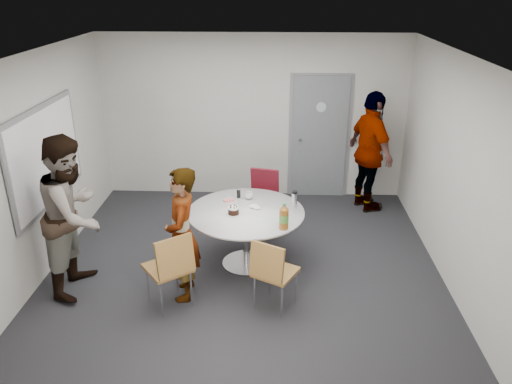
{
  "coord_description": "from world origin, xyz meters",
  "views": [
    {
      "loc": [
        0.38,
        -5.52,
        3.48
      ],
      "look_at": [
        0.14,
        0.25,
        0.99
      ],
      "focal_mm": 35.0,
      "sensor_mm": 36.0,
      "label": 1
    }
  ],
  "objects_px": {
    "chair_near_left": "(171,264)",
    "person_main": "(182,235)",
    "chair_near_right": "(272,269)",
    "person_left": "(73,214)",
    "chair_far": "(263,194)",
    "person_right": "(370,152)",
    "door": "(319,138)",
    "whiteboard": "(46,156)",
    "table": "(248,219)"
  },
  "relations": [
    {
      "from": "chair_near_left",
      "to": "person_main",
      "type": "distance_m",
      "value": 0.36
    },
    {
      "from": "chair_near_left",
      "to": "chair_near_right",
      "type": "bearing_deg",
      "value": -36.84
    },
    {
      "from": "chair_near_right",
      "to": "person_left",
      "type": "distance_m",
      "value": 2.38
    },
    {
      "from": "chair_far",
      "to": "person_right",
      "type": "distance_m",
      "value": 1.87
    },
    {
      "from": "chair_far",
      "to": "person_right",
      "type": "xyz_separation_m",
      "value": [
        1.66,
        0.78,
        0.4
      ]
    },
    {
      "from": "chair_near_left",
      "to": "person_right",
      "type": "distance_m",
      "value": 3.85
    },
    {
      "from": "person_main",
      "to": "chair_near_right",
      "type": "bearing_deg",
      "value": 70.17
    },
    {
      "from": "door",
      "to": "person_left",
      "type": "relative_size",
      "value": 1.11
    },
    {
      "from": "chair_near_left",
      "to": "person_right",
      "type": "xyz_separation_m",
      "value": [
        2.61,
        2.8,
        0.38
      ]
    },
    {
      "from": "chair_near_left",
      "to": "person_left",
      "type": "relative_size",
      "value": 0.5
    },
    {
      "from": "chair_near_left",
      "to": "person_left",
      "type": "distance_m",
      "value": 1.33
    },
    {
      "from": "door",
      "to": "chair_far",
      "type": "height_order",
      "value": "door"
    },
    {
      "from": "person_main",
      "to": "person_right",
      "type": "bearing_deg",
      "value": 129.49
    },
    {
      "from": "whiteboard",
      "to": "table",
      "type": "bearing_deg",
      "value": -1.67
    },
    {
      "from": "whiteboard",
      "to": "person_main",
      "type": "relative_size",
      "value": 1.19
    },
    {
      "from": "chair_near_left",
      "to": "chair_near_right",
      "type": "xyz_separation_m",
      "value": [
        1.11,
        0.02,
        -0.04
      ]
    },
    {
      "from": "door",
      "to": "table",
      "type": "height_order",
      "value": "door"
    },
    {
      "from": "chair_far",
      "to": "person_left",
      "type": "relative_size",
      "value": 0.48
    },
    {
      "from": "chair_near_left",
      "to": "person_left",
      "type": "height_order",
      "value": "person_left"
    },
    {
      "from": "whiteboard",
      "to": "person_right",
      "type": "height_order",
      "value": "whiteboard"
    },
    {
      "from": "table",
      "to": "person_left",
      "type": "xyz_separation_m",
      "value": [
        -2.0,
        -0.55,
        0.29
      ]
    },
    {
      "from": "table",
      "to": "chair_far",
      "type": "distance_m",
      "value": 1.06
    },
    {
      "from": "table",
      "to": "chair_far",
      "type": "relative_size",
      "value": 1.61
    },
    {
      "from": "chair_near_right",
      "to": "whiteboard",
      "type": "bearing_deg",
      "value": -171.69
    },
    {
      "from": "door",
      "to": "chair_far",
      "type": "bearing_deg",
      "value": -124.48
    },
    {
      "from": "door",
      "to": "person_right",
      "type": "bearing_deg",
      "value": -34.97
    },
    {
      "from": "chair_near_left",
      "to": "person_left",
      "type": "bearing_deg",
      "value": 122.72
    },
    {
      "from": "person_main",
      "to": "chair_near_left",
      "type": "bearing_deg",
      "value": -22.61
    },
    {
      "from": "chair_near_left",
      "to": "chair_near_right",
      "type": "relative_size",
      "value": 1.07
    },
    {
      "from": "chair_far",
      "to": "person_left",
      "type": "xyz_separation_m",
      "value": [
        -2.15,
        -1.6,
        0.4
      ]
    },
    {
      "from": "whiteboard",
      "to": "table",
      "type": "height_order",
      "value": "whiteboard"
    },
    {
      "from": "door",
      "to": "chair_far",
      "type": "distance_m",
      "value": 1.65
    },
    {
      "from": "person_left",
      "to": "person_main",
      "type": "bearing_deg",
      "value": -93.62
    },
    {
      "from": "door",
      "to": "chair_near_right",
      "type": "distance_m",
      "value": 3.43
    },
    {
      "from": "person_left",
      "to": "table",
      "type": "bearing_deg",
      "value": -71.55
    },
    {
      "from": "table",
      "to": "chair_far",
      "type": "bearing_deg",
      "value": 81.6
    },
    {
      "from": "chair_near_left",
      "to": "person_main",
      "type": "bearing_deg",
      "value": 35.23
    },
    {
      "from": "person_main",
      "to": "person_left",
      "type": "xyz_separation_m",
      "value": [
        -1.29,
        0.15,
        0.16
      ]
    },
    {
      "from": "chair_near_left",
      "to": "chair_far",
      "type": "xyz_separation_m",
      "value": [
        0.95,
        2.02,
        -0.02
      ]
    },
    {
      "from": "person_main",
      "to": "person_left",
      "type": "height_order",
      "value": "person_left"
    },
    {
      "from": "door",
      "to": "chair_near_left",
      "type": "distance_m",
      "value": 3.84
    },
    {
      "from": "person_left",
      "to": "person_right",
      "type": "relative_size",
      "value": 1.0
    },
    {
      "from": "door",
      "to": "person_main",
      "type": "xyz_separation_m",
      "value": [
        -1.76,
        -3.05,
        -0.23
      ]
    },
    {
      "from": "whiteboard",
      "to": "table",
      "type": "distance_m",
      "value": 2.63
    },
    {
      "from": "chair_near_left",
      "to": "person_right",
      "type": "relative_size",
      "value": 0.5
    },
    {
      "from": "chair_far",
      "to": "person_right",
      "type": "bearing_deg",
      "value": -142.86
    },
    {
      "from": "chair_near_left",
      "to": "chair_far",
      "type": "height_order",
      "value": "chair_near_left"
    },
    {
      "from": "chair_near_left",
      "to": "chair_far",
      "type": "relative_size",
      "value": 1.04
    },
    {
      "from": "table",
      "to": "person_left",
      "type": "bearing_deg",
      "value": -164.64
    },
    {
      "from": "person_main",
      "to": "chair_far",
      "type": "bearing_deg",
      "value": 148.17
    }
  ]
}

